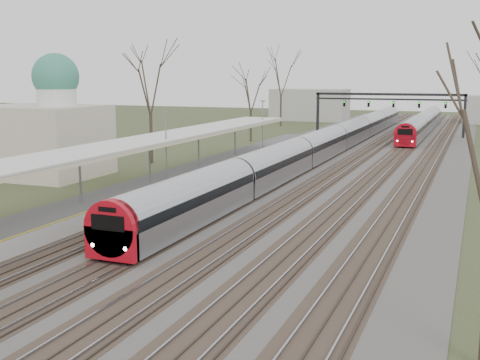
# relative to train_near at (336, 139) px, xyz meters

# --- Properties ---
(track_bed) EXTENTS (24.00, 160.00, 0.22)m
(track_bed) POSITION_rel_train_near_xyz_m (2.76, -8.98, -1.42)
(track_bed) COLOR #474442
(track_bed) RESTS_ON ground
(platform) EXTENTS (3.50, 69.00, 1.00)m
(platform) POSITION_rel_train_near_xyz_m (-6.55, -26.48, -0.98)
(platform) COLOR #9E9B93
(platform) RESTS_ON ground
(canopy) EXTENTS (4.10, 50.00, 3.11)m
(canopy) POSITION_rel_train_near_xyz_m (-6.55, -30.99, 2.45)
(canopy) COLOR slate
(canopy) RESTS_ON platform
(dome_building) EXTENTS (10.00, 8.00, 10.30)m
(dome_building) POSITION_rel_train_near_xyz_m (-19.21, -25.98, 2.24)
(dome_building) COLOR beige
(dome_building) RESTS_ON ground
(signal_gantry) EXTENTS (21.00, 0.59, 6.08)m
(signal_gantry) POSITION_rel_train_near_xyz_m (2.79, 21.01, 3.43)
(signal_gantry) COLOR black
(signal_gantry) RESTS_ON ground
(tree_west_far) EXTENTS (5.50, 5.50, 11.33)m
(tree_west_far) POSITION_rel_train_near_xyz_m (-14.50, -15.98, 6.54)
(tree_west_far) COLOR #2D231C
(tree_west_far) RESTS_ON ground
(train_near) EXTENTS (2.62, 90.21, 3.05)m
(train_near) POSITION_rel_train_near_xyz_m (0.00, 0.00, 0.00)
(train_near) COLOR #A1A4AB
(train_near) RESTS_ON ground
(train_far) EXTENTS (2.62, 45.21, 3.05)m
(train_far) POSITION_rel_train_near_xyz_m (7.00, 27.64, 0.00)
(train_far) COLOR #A1A4AB
(train_far) RESTS_ON ground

